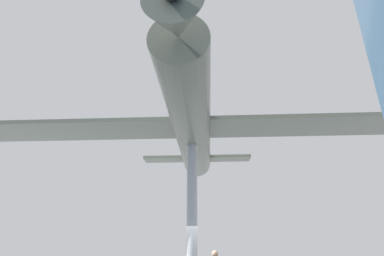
# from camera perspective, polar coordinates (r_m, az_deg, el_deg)

# --- Properties ---
(support_pylon_central) EXTENTS (0.43, 0.43, 5.89)m
(support_pylon_central) POSITION_cam_1_polar(r_m,az_deg,el_deg) (12.56, -0.00, -16.19)
(support_pylon_central) COLOR #B7B7BC
(support_pylon_central) RESTS_ON ground_plane
(suspended_airplane) EXTENTS (20.58, 14.40, 2.86)m
(suspended_airplane) POSITION_cam_1_polar(r_m,az_deg,el_deg) (13.25, -0.05, 0.39)
(suspended_airplane) COLOR slate
(suspended_airplane) RESTS_ON support_pylon_central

